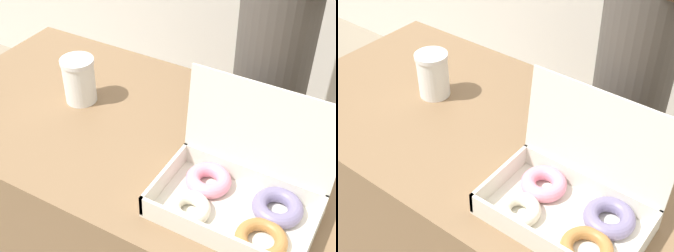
{
  "view_description": "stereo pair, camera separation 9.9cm",
  "coord_description": "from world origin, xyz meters",
  "views": [
    {
      "loc": [
        0.56,
        -0.79,
        1.47
      ],
      "look_at": [
        0.18,
        -0.11,
        0.86
      ],
      "focal_mm": 50.0,
      "sensor_mm": 36.0,
      "label": 1
    },
    {
      "loc": [
        0.65,
        -0.74,
        1.47
      ],
      "look_at": [
        0.18,
        -0.11,
        0.86
      ],
      "focal_mm": 50.0,
      "sensor_mm": 36.0,
      "label": 2
    }
  ],
  "objects": [
    {
      "name": "table",
      "position": [
        0.0,
        0.0,
        0.36
      ],
      "size": [
        1.14,
        0.64,
        0.72
      ],
      "color": "brown",
      "rests_on": "ground_plane"
    },
    {
      "name": "donut_box",
      "position": [
        0.36,
        -0.13,
        0.76
      ],
      "size": [
        0.33,
        0.25,
        0.26
      ],
      "color": "silver",
      "rests_on": "table"
    },
    {
      "name": "coffee_cup",
      "position": [
        -0.18,
        0.02,
        0.78
      ],
      "size": [
        0.09,
        0.09,
        0.13
      ],
      "color": "white",
      "rests_on": "table"
    }
  ]
}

